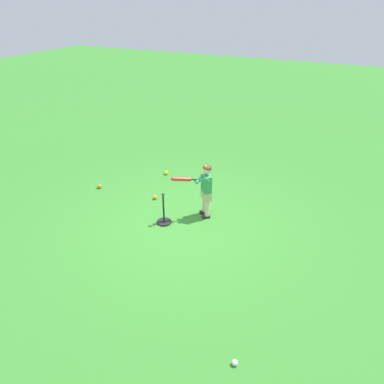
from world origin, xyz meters
TOP-DOWN VIEW (x-y plane):
  - ground_plane at (0.00, 0.00)m, footprint 40.00×40.00m
  - child_batter at (0.50, -0.21)m, footprint 0.58×0.67m
  - play_ball_midfield at (0.64, 1.00)m, footprint 0.09×0.09m
  - play_ball_near_batter at (0.52, 2.37)m, footprint 0.10×0.10m
  - play_ball_by_bucket at (-2.34, -1.89)m, footprint 0.08×0.08m
  - play_ball_far_left at (1.78, 1.37)m, footprint 0.10×0.10m
  - batting_tee at (-0.06, 0.37)m, footprint 0.28×0.28m

SIDE VIEW (x-z plane):
  - ground_plane at x=0.00m, z-range 0.00..0.00m
  - play_ball_by_bucket at x=-2.34m, z-range 0.00..0.08m
  - play_ball_midfield at x=0.64m, z-range 0.00..0.09m
  - play_ball_far_left at x=1.78m, z-range 0.00..0.10m
  - play_ball_near_batter at x=0.52m, z-range 0.00..0.10m
  - batting_tee at x=-0.06m, z-range -0.21..0.41m
  - child_batter at x=0.50m, z-range 0.11..1.19m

